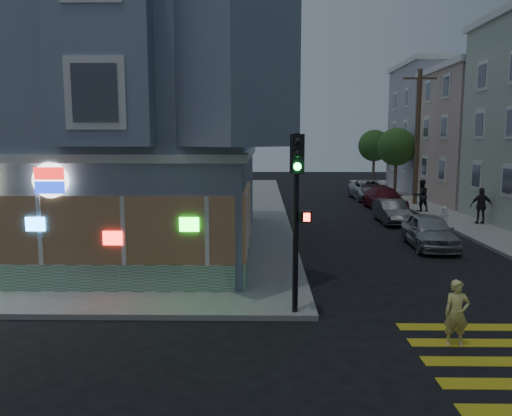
{
  "coord_description": "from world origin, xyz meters",
  "views": [
    {
      "loc": [
        1.6,
        -10.06,
        4.55
      ],
      "look_at": [
        1.36,
        6.58,
        2.25
      ],
      "focal_mm": 35.0,
      "sensor_mm": 36.0,
      "label": 1
    }
  ],
  "objects_px": {
    "parked_car_b": "(392,212)",
    "parked_car_c": "(384,199)",
    "pedestrian_a": "(421,196)",
    "parked_car_d": "(370,190)",
    "street_tree_far": "(374,146)",
    "running_child": "(457,313)",
    "traffic_signal": "(297,193)",
    "parked_car_a": "(429,231)",
    "street_tree_near": "(396,147)",
    "fire_hydrant": "(445,214)",
    "utility_pole": "(418,135)",
    "pedestrian_b": "(481,206)"
  },
  "relations": [
    {
      "from": "parked_car_b",
      "to": "parked_car_c",
      "type": "bearing_deg",
      "value": 80.87
    },
    {
      "from": "pedestrian_a",
      "to": "parked_car_d",
      "type": "distance_m",
      "value": 7.27
    },
    {
      "from": "street_tree_far",
      "to": "parked_car_b",
      "type": "distance_m",
      "value": 21.62
    },
    {
      "from": "running_child",
      "to": "parked_car_d",
      "type": "xyz_separation_m",
      "value": [
        3.78,
        26.97,
        0.0
      ]
    },
    {
      "from": "street_tree_far",
      "to": "traffic_signal",
      "type": "xyz_separation_m",
      "value": [
        -9.76,
        -35.81,
        -0.71
      ]
    },
    {
      "from": "running_child",
      "to": "parked_car_d",
      "type": "bearing_deg",
      "value": 85.9
    },
    {
      "from": "running_child",
      "to": "parked_car_a",
      "type": "bearing_deg",
      "value": 78.82
    },
    {
      "from": "street_tree_near",
      "to": "parked_car_c",
      "type": "relative_size",
      "value": 1.07
    },
    {
      "from": "fire_hydrant",
      "to": "running_child",
      "type": "bearing_deg",
      "value": -108.92
    },
    {
      "from": "parked_car_d",
      "to": "parked_car_b",
      "type": "bearing_deg",
      "value": -96.88
    },
    {
      "from": "utility_pole",
      "to": "running_child",
      "type": "distance_m",
      "value": 24.56
    },
    {
      "from": "parked_car_c",
      "to": "traffic_signal",
      "type": "distance_m",
      "value": 21.29
    },
    {
      "from": "parked_car_c",
      "to": "pedestrian_a",
      "type": "bearing_deg",
      "value": -44.71
    },
    {
      "from": "traffic_signal",
      "to": "pedestrian_b",
      "type": "bearing_deg",
      "value": 37.74
    },
    {
      "from": "street_tree_near",
      "to": "running_child",
      "type": "relative_size",
      "value": 3.56
    },
    {
      "from": "running_child",
      "to": "parked_car_a",
      "type": "height_order",
      "value": "running_child"
    },
    {
      "from": "parked_car_a",
      "to": "fire_hydrant",
      "type": "height_order",
      "value": "parked_car_a"
    },
    {
      "from": "street_tree_far",
      "to": "street_tree_near",
      "type": "bearing_deg",
      "value": -90.0
    },
    {
      "from": "fire_hydrant",
      "to": "pedestrian_a",
      "type": "bearing_deg",
      "value": 90.0
    },
    {
      "from": "utility_pole",
      "to": "street_tree_near",
      "type": "bearing_deg",
      "value": 88.09
    },
    {
      "from": "street_tree_near",
      "to": "parked_car_b",
      "type": "height_order",
      "value": "street_tree_near"
    },
    {
      "from": "running_child",
      "to": "pedestrian_a",
      "type": "relative_size",
      "value": 0.77
    },
    {
      "from": "pedestrian_b",
      "to": "street_tree_far",
      "type": "bearing_deg",
      "value": -81.42
    },
    {
      "from": "parked_car_c",
      "to": "street_tree_far",
      "type": "bearing_deg",
      "value": 77.71
    },
    {
      "from": "street_tree_far",
      "to": "parked_car_a",
      "type": "bearing_deg",
      "value": -97.51
    },
    {
      "from": "parked_car_a",
      "to": "parked_car_b",
      "type": "relative_size",
      "value": 1.08
    },
    {
      "from": "street_tree_far",
      "to": "running_child",
      "type": "distance_m",
      "value": 38.1
    },
    {
      "from": "street_tree_near",
      "to": "fire_hydrant",
      "type": "xyz_separation_m",
      "value": [
        -0.9,
        -13.6,
        -3.34
      ]
    },
    {
      "from": "parked_car_c",
      "to": "traffic_signal",
      "type": "height_order",
      "value": "traffic_signal"
    },
    {
      "from": "street_tree_near",
      "to": "parked_car_c",
      "type": "distance_m",
      "value": 8.93
    },
    {
      "from": "traffic_signal",
      "to": "parked_car_d",
      "type": "bearing_deg",
      "value": 59.51
    },
    {
      "from": "street_tree_near",
      "to": "parked_car_c",
      "type": "height_order",
      "value": "street_tree_near"
    },
    {
      "from": "pedestrian_a",
      "to": "pedestrian_b",
      "type": "xyz_separation_m",
      "value": [
        1.7,
        -4.59,
        -0.02
      ]
    },
    {
      "from": "pedestrian_b",
      "to": "traffic_signal",
      "type": "relative_size",
      "value": 0.42
    },
    {
      "from": "utility_pole",
      "to": "parked_car_b",
      "type": "xyz_separation_m",
      "value": [
        -3.38,
        -7.07,
        -4.16
      ]
    },
    {
      "from": "pedestrian_a",
      "to": "parked_car_a",
      "type": "distance_m",
      "value": 10.13
    },
    {
      "from": "traffic_signal",
      "to": "fire_hydrant",
      "type": "height_order",
      "value": "traffic_signal"
    },
    {
      "from": "running_child",
      "to": "parked_car_d",
      "type": "height_order",
      "value": "parked_car_d"
    },
    {
      "from": "utility_pole",
      "to": "street_tree_near",
      "type": "relative_size",
      "value": 1.7
    },
    {
      "from": "running_child",
      "to": "traffic_signal",
      "type": "relative_size",
      "value": 0.33
    },
    {
      "from": "street_tree_far",
      "to": "pedestrian_a",
      "type": "bearing_deg",
      "value": -92.94
    },
    {
      "from": "parked_car_a",
      "to": "parked_car_b",
      "type": "bearing_deg",
      "value": 92.73
    },
    {
      "from": "street_tree_near",
      "to": "fire_hydrant",
      "type": "distance_m",
      "value": 14.03
    },
    {
      "from": "parked_car_c",
      "to": "parked_car_b",
      "type": "bearing_deg",
      "value": -101.75
    },
    {
      "from": "traffic_signal",
      "to": "parked_car_a",
      "type": "bearing_deg",
      "value": 39.52
    },
    {
      "from": "running_child",
      "to": "pedestrian_b",
      "type": "distance_m",
      "value": 16.89
    },
    {
      "from": "traffic_signal",
      "to": "fire_hydrant",
      "type": "bearing_deg",
      "value": 43.46
    },
    {
      "from": "parked_car_a",
      "to": "traffic_signal",
      "type": "relative_size",
      "value": 0.92
    },
    {
      "from": "street_tree_near",
      "to": "pedestrian_a",
      "type": "xyz_separation_m",
      "value": [
        -0.9,
        -9.54,
        -2.81
      ]
    },
    {
      "from": "parked_car_a",
      "to": "running_child",
      "type": "bearing_deg",
      "value": -102.19
    }
  ]
}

